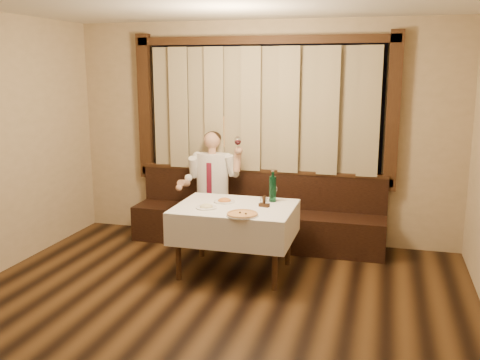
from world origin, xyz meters
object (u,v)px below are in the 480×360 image
(pizza, at_px, (242,214))
(cruet_caddy, at_px, (264,203))
(green_bottle, at_px, (273,188))
(banquette, at_px, (257,220))
(pasta_red, at_px, (224,199))
(seated_man, at_px, (211,179))
(dining_table, at_px, (235,215))
(pasta_cream, at_px, (206,205))

(pizza, distance_m, cruet_caddy, 0.43)
(green_bottle, bearing_deg, pizza, -105.15)
(banquette, xyz_separation_m, pasta_red, (-0.16, -0.90, 0.48))
(pasta_red, xyz_separation_m, seated_man, (-0.42, 0.81, 0.04))
(green_bottle, bearing_deg, dining_table, -140.89)
(dining_table, distance_m, pasta_cream, 0.35)
(pizza, bearing_deg, seated_man, 120.45)
(pasta_red, bearing_deg, dining_table, -38.54)
(pasta_red, bearing_deg, cruet_caddy, -9.81)
(dining_table, relative_size, pasta_red, 5.33)
(dining_table, relative_size, pizza, 3.84)
(seated_man, bearing_deg, dining_table, -58.05)
(banquette, xyz_separation_m, pizza, (0.18, -1.38, 0.46))
(dining_table, height_order, seated_man, seated_man)
(dining_table, xyz_separation_m, cruet_caddy, (0.31, 0.05, 0.15))
(banquette, distance_m, pizza, 1.47)
(dining_table, bearing_deg, banquette, 90.00)
(seated_man, bearing_deg, banquette, 8.76)
(dining_table, distance_m, seated_man, 1.11)
(pizza, bearing_deg, dining_table, 116.31)
(pasta_cream, relative_size, green_bottle, 0.65)
(banquette, bearing_deg, green_bottle, -64.50)
(cruet_caddy, relative_size, seated_man, 0.08)
(banquette, relative_size, seated_man, 2.24)
(banquette, bearing_deg, pasta_cream, -102.64)
(pasta_red, relative_size, green_bottle, 0.67)
(pasta_cream, bearing_deg, pizza, -22.42)
(pizza, bearing_deg, green_bottle, 74.85)
(pasta_cream, height_order, cruet_caddy, cruet_caddy)
(banquette, xyz_separation_m, pasta_cream, (-0.27, -1.20, 0.48))
(cruet_caddy, bearing_deg, green_bottle, 93.57)
(dining_table, bearing_deg, seated_man, 121.95)
(dining_table, distance_m, green_bottle, 0.52)
(dining_table, xyz_separation_m, seated_man, (-0.58, 0.93, 0.18))
(cruet_caddy, distance_m, seated_man, 1.26)
(pasta_cream, height_order, seated_man, seated_man)
(pizza, distance_m, green_bottle, 0.68)
(dining_table, distance_m, pizza, 0.42)
(pizza, xyz_separation_m, green_bottle, (0.17, 0.64, 0.14))
(dining_table, height_order, pasta_cream, pasta_cream)
(pasta_red, relative_size, pasta_cream, 1.04)
(pasta_red, height_order, green_bottle, green_bottle)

